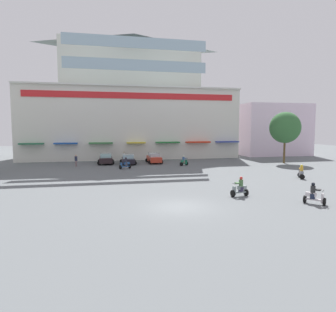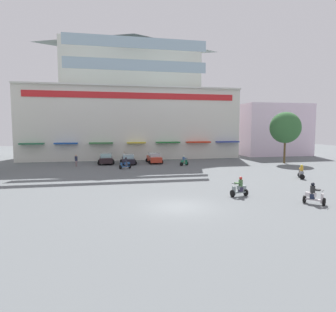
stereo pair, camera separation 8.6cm
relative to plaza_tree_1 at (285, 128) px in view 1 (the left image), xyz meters
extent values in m
plane|color=#5B6063|center=(-21.77, -8.32, -5.35)|extent=(128.00, 128.00, 0.00)
cube|color=silver|center=(-21.77, 14.89, 0.62)|extent=(36.85, 12.42, 11.94)
cube|color=silver|center=(-21.77, 15.51, 10.55)|extent=(23.53, 11.18, 7.93)
pyramid|color=slate|center=(-21.77, 15.51, 15.63)|extent=(24.00, 11.43, 2.22)
cube|color=red|center=(-21.77, 8.62, 5.15)|extent=(33.90, 0.12, 0.98)
cube|color=silver|center=(-21.77, 8.58, 6.71)|extent=(36.85, 0.70, 0.24)
cube|color=#236544|center=(-37.42, 8.13, -2.44)|extent=(3.50, 1.10, 0.20)
cube|color=#1C499C|center=(-32.45, 8.13, -2.44)|extent=(3.49, 1.10, 0.20)
cube|color=#34703D|center=(-27.15, 8.13, -2.44)|extent=(3.71, 1.10, 0.20)
cube|color=gold|center=(-21.54, 8.13, -2.44)|extent=(3.01, 1.10, 0.20)
cube|color=#1F692E|center=(-16.29, 8.13, -2.44)|extent=(3.96, 1.10, 0.20)
cube|color=red|center=(-11.01, 8.13, -2.44)|extent=(4.13, 1.10, 0.20)
cube|color=#2C3E94|center=(-5.74, 8.13, -2.44)|extent=(4.01, 1.10, 0.20)
cube|color=#99B7C6|center=(-21.77, 3.67, 8.97)|extent=(20.70, 0.08, 1.59)
cube|color=#99B7C6|center=(-21.77, 3.67, 12.14)|extent=(20.70, 0.08, 1.59)
cube|color=silver|center=(5.78, 13.19, -0.41)|extent=(13.15, 8.09, 9.88)
cylinder|color=brown|center=(0.00, 0.00, -3.49)|extent=(0.30, 0.30, 3.71)
ellipsoid|color=#326334|center=(0.00, 0.00, 0.01)|extent=(4.71, 4.13, 4.66)
cube|color=black|center=(-26.43, 4.29, -4.71)|extent=(1.83, 3.90, 0.75)
cube|color=#95C3C6|center=(-26.43, 4.29, -4.08)|extent=(1.57, 1.95, 0.51)
cylinder|color=black|center=(-27.34, 5.50, -5.05)|extent=(0.60, 0.17, 0.60)
cylinder|color=black|center=(-25.52, 5.49, -5.05)|extent=(0.60, 0.17, 0.60)
cylinder|color=black|center=(-27.35, 3.08, -5.05)|extent=(0.60, 0.17, 0.60)
cylinder|color=black|center=(-25.53, 3.08, -5.05)|extent=(0.60, 0.17, 0.60)
cube|color=black|center=(-23.25, 3.50, -4.76)|extent=(1.95, 4.46, 0.63)
cube|color=#99BBC9|center=(-23.25, 3.50, -4.19)|extent=(1.62, 2.25, 0.51)
cylinder|color=black|center=(-24.09, 4.90, -5.05)|extent=(0.61, 0.19, 0.60)
cylinder|color=black|center=(-22.31, 4.83, -5.05)|extent=(0.61, 0.19, 0.60)
cylinder|color=black|center=(-24.20, 2.17, -5.05)|extent=(0.61, 0.19, 0.60)
cylinder|color=black|center=(-22.41, 2.11, -5.05)|extent=(0.61, 0.19, 0.60)
cube|color=#B83422|center=(-19.30, 4.05, -4.71)|extent=(1.72, 4.42, 0.74)
cube|color=#A2B5C1|center=(-19.30, 4.05, -4.09)|extent=(1.46, 2.22, 0.49)
cylinder|color=black|center=(-20.15, 5.41, -5.05)|extent=(0.60, 0.17, 0.60)
cylinder|color=black|center=(-18.49, 5.43, -5.05)|extent=(0.60, 0.17, 0.60)
cylinder|color=black|center=(-20.12, 2.68, -5.05)|extent=(0.60, 0.17, 0.60)
cylinder|color=black|center=(-18.45, 2.70, -5.05)|extent=(0.60, 0.17, 0.60)
cylinder|color=black|center=(-24.66, -1.85, -5.09)|extent=(0.34, 0.53, 0.52)
cylinder|color=black|center=(-23.43, -1.32, -5.09)|extent=(0.34, 0.53, 0.52)
cube|color=#28579A|center=(-24.04, -1.59, -5.03)|extent=(1.19, 0.73, 0.10)
cube|color=#28579A|center=(-23.82, -1.49, -4.63)|extent=(0.81, 0.57, 0.28)
cube|color=#28579A|center=(-24.53, -1.80, -4.84)|extent=(0.26, 0.35, 0.70)
cylinder|color=black|center=(-24.56, -1.81, -4.29)|extent=(0.24, 0.49, 0.04)
cube|color=#43404E|center=(-23.92, -1.53, -4.75)|extent=(0.38, 0.41, 0.36)
cylinder|color=#2C2D3C|center=(-23.92, -1.53, -4.32)|extent=(0.42, 0.42, 0.50)
sphere|color=black|center=(-23.92, -1.53, -3.96)|extent=(0.25, 0.25, 0.25)
cube|color=#2C2D3C|center=(-24.19, -1.65, -4.29)|extent=(0.54, 0.49, 0.10)
cylinder|color=black|center=(-6.10, -12.24, -5.09)|extent=(0.53, 0.36, 0.52)
cylinder|color=black|center=(-6.69, -13.41, -5.09)|extent=(0.53, 0.36, 0.52)
cube|color=slate|center=(-6.39, -12.83, -5.03)|extent=(0.78, 1.16, 0.10)
cube|color=slate|center=(-6.50, -13.04, -4.68)|extent=(0.60, 0.79, 0.28)
cube|color=slate|center=(-6.16, -12.36, -4.87)|extent=(0.35, 0.27, 0.66)
cylinder|color=black|center=(-6.14, -12.34, -4.34)|extent=(0.48, 0.27, 0.04)
cube|color=slate|center=(-6.45, -12.95, -4.80)|extent=(0.41, 0.39, 0.36)
cylinder|color=gold|center=(-6.45, -12.95, -4.37)|extent=(0.43, 0.43, 0.50)
sphere|color=gold|center=(-6.45, -12.95, -4.01)|extent=(0.25, 0.25, 0.25)
cube|color=gold|center=(-6.32, -12.69, -4.34)|extent=(0.50, 0.55, 0.10)
cylinder|color=black|center=(-17.04, -19.29, -5.09)|extent=(0.21, 0.53, 0.52)
cylinder|color=black|center=(-15.85, -19.14, -5.09)|extent=(0.21, 0.53, 0.52)
cube|color=gray|center=(-16.45, -19.22, -5.03)|extent=(1.08, 0.41, 0.10)
cube|color=gray|center=(-16.23, -19.19, -4.67)|extent=(0.70, 0.38, 0.28)
cube|color=gray|center=(-16.92, -19.28, -4.87)|extent=(0.18, 0.33, 0.66)
cylinder|color=black|center=(-16.94, -19.28, -4.33)|extent=(0.10, 0.52, 0.04)
cube|color=#302B45|center=(-16.33, -19.20, -4.79)|extent=(0.32, 0.35, 0.36)
cylinder|color=#446B3F|center=(-16.33, -19.20, -4.33)|extent=(0.36, 0.36, 0.57)
sphere|color=red|center=(-16.33, -19.20, -3.94)|extent=(0.25, 0.25, 0.25)
cube|color=#446B3F|center=(-16.59, -19.23, -4.30)|extent=(0.48, 0.39, 0.10)
cylinder|color=black|center=(-15.18, 0.48, -5.09)|extent=(0.42, 0.50, 0.52)
cylinder|color=black|center=(-16.14, -0.24, -5.09)|extent=(0.42, 0.50, 0.52)
cube|color=#1F7B54|center=(-15.66, 0.12, -5.03)|extent=(1.02, 0.86, 0.10)
cube|color=#1F7B54|center=(-15.83, -0.01, -4.69)|extent=(0.72, 0.64, 0.28)
cube|color=#1F7B54|center=(-15.27, 0.41, -4.88)|extent=(0.30, 0.34, 0.65)
cylinder|color=black|center=(-15.25, 0.43, -4.35)|extent=(0.34, 0.44, 0.04)
cube|color=#706655|center=(-15.76, 0.05, -4.81)|extent=(0.42, 0.42, 0.36)
cylinder|color=#345585|center=(-15.76, 0.05, -4.36)|extent=(0.45, 0.45, 0.53)
sphere|color=silver|center=(-15.76, 0.05, -3.99)|extent=(0.25, 0.25, 0.25)
cube|color=#345585|center=(-15.54, 0.21, -4.34)|extent=(0.56, 0.54, 0.10)
cylinder|color=black|center=(-11.99, -23.00, -5.09)|extent=(0.49, 0.45, 0.52)
cylinder|color=black|center=(-12.81, -22.06, -5.09)|extent=(0.49, 0.45, 0.52)
cube|color=silver|center=(-12.40, -22.53, -5.03)|extent=(0.93, 1.01, 0.10)
cube|color=silver|center=(-12.55, -22.36, -4.69)|extent=(0.68, 0.73, 0.28)
cube|color=silver|center=(-12.07, -22.91, -4.88)|extent=(0.33, 0.31, 0.65)
cylinder|color=black|center=(-12.06, -22.93, -4.35)|extent=(0.42, 0.37, 0.04)
cube|color=#1E273E|center=(-12.48, -22.44, -4.81)|extent=(0.43, 0.42, 0.36)
cylinder|color=#292A2B|center=(-12.48, -22.44, -4.35)|extent=(0.45, 0.45, 0.56)
sphere|color=black|center=(-12.48, -22.44, -3.96)|extent=(0.25, 0.25, 0.25)
cube|color=#292A2B|center=(-12.30, -22.64, -4.32)|extent=(0.54, 0.56, 0.10)
cylinder|color=#292625|center=(-23.64, 6.65, -4.94)|extent=(0.25, 0.25, 0.82)
cylinder|color=silver|center=(-23.64, 6.65, -4.23)|extent=(0.41, 0.41, 0.61)
sphere|color=tan|center=(-23.64, 6.65, -3.82)|extent=(0.20, 0.20, 0.20)
cylinder|color=slate|center=(-30.46, 2.18, -4.94)|extent=(0.32, 0.32, 0.82)
cylinder|color=#23283F|center=(-30.46, 2.18, -4.24)|extent=(0.52, 0.52, 0.60)
sphere|color=tan|center=(-30.46, 2.18, -3.83)|extent=(0.22, 0.22, 0.22)
camera|label=1|loc=(-26.64, -40.34, -0.09)|focal=31.97mm
camera|label=2|loc=(-26.56, -40.36, -0.09)|focal=31.97mm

